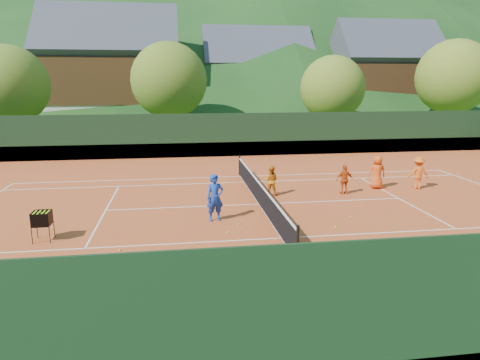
{
  "coord_description": "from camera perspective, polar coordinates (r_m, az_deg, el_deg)",
  "views": [
    {
      "loc": [
        -3.34,
        -17.37,
        5.22
      ],
      "look_at": [
        -0.84,
        0.0,
        1.11
      ],
      "focal_mm": 32.0,
      "sensor_mm": 36.0,
      "label": 1
    }
  ],
  "objects": [
    {
      "name": "tennis_ball_2",
      "position": [
        13.53,
        -5.62,
        -9.34
      ],
      "size": [
        0.07,
        0.07,
        0.07
      ],
      "primitive_type": "sphere",
      "color": "#C2F528",
      "rests_on": "clay_court"
    },
    {
      "name": "tennis_ball_6",
      "position": [
        15.75,
        6.72,
        -6.06
      ],
      "size": [
        0.07,
        0.07,
        0.07
      ],
      "primitive_type": "sphere",
      "color": "#C2F528",
      "rests_on": "clay_court"
    },
    {
      "name": "tennis_ball_23",
      "position": [
        14.01,
        -15.75,
        -8.99
      ],
      "size": [
        0.07,
        0.07,
        0.07
      ],
      "primitive_type": "sphere",
      "color": "#C2F528",
      "rests_on": "clay_court"
    },
    {
      "name": "tennis_ball_21",
      "position": [
        12.87,
        -7.66,
        -10.61
      ],
      "size": [
        0.07,
        0.07,
        0.07
      ],
      "primitive_type": "sphere",
      "color": "#C2F528",
      "rests_on": "clay_court"
    },
    {
      "name": "chalet_mid",
      "position": [
        52.21,
        2.16,
        12.9
      ],
      "size": [
        12.65,
        8.82,
        11.45
      ],
      "color": "beige",
      "rests_on": "ground"
    },
    {
      "name": "tennis_ball_12",
      "position": [
        10.95,
        -8.3,
        -15.12
      ],
      "size": [
        0.07,
        0.07,
        0.07
      ],
      "primitive_type": "sphere",
      "color": "#C2F528",
      "rests_on": "clay_court"
    },
    {
      "name": "tree_d",
      "position": [
        45.15,
        26.58,
        12.2
      ],
      "size": [
        6.8,
        6.8,
        8.93
      ],
      "color": "#3E2719",
      "rests_on": "ground"
    },
    {
      "name": "tennis_ball_3",
      "position": [
        15.04,
        23.38,
        -8.05
      ],
      "size": [
        0.07,
        0.07,
        0.07
      ],
      "primitive_type": "sphere",
      "color": "#C2F528",
      "rests_on": "clay_court"
    },
    {
      "name": "tennis_ball_15",
      "position": [
        12.07,
        -27.97,
        -13.81
      ],
      "size": [
        0.07,
        0.07,
        0.07
      ],
      "primitive_type": "sphere",
      "color": "#C2F528",
      "rests_on": "clay_court"
    },
    {
      "name": "tree_c",
      "position": [
        38.75,
        12.21,
        11.88
      ],
      "size": [
        5.6,
        5.6,
        7.35
      ],
      "color": "#412B1A",
      "rests_on": "ground"
    },
    {
      "name": "tennis_ball_5",
      "position": [
        16.11,
        6.88,
        -5.62
      ],
      "size": [
        0.07,
        0.07,
        0.07
      ],
      "primitive_type": "sphere",
      "color": "#C2F528",
      "rests_on": "clay_court"
    },
    {
      "name": "student_a",
      "position": [
        19.71,
        4.15,
        -0.08
      ],
      "size": [
        0.8,
        0.71,
        1.39
      ],
      "primitive_type": "imported",
      "rotation": [
        0.0,
        0.0,
        2.82
      ],
      "color": "orange",
      "rests_on": "clay_court"
    },
    {
      "name": "tennis_ball_7",
      "position": [
        12.3,
        -16.63,
        -12.24
      ],
      "size": [
        0.07,
        0.07,
        0.07
      ],
      "primitive_type": "sphere",
      "color": "#C2F528",
      "rests_on": "clay_court"
    },
    {
      "name": "tennis_ball_4",
      "position": [
        12.26,
        9.7,
        -11.93
      ],
      "size": [
        0.07,
        0.07,
        0.07
      ],
      "primitive_type": "sphere",
      "color": "#C2F528",
      "rests_on": "clay_court"
    },
    {
      "name": "tennis_ball_18",
      "position": [
        15.9,
        12.67,
        -6.12
      ],
      "size": [
        0.07,
        0.07,
        0.07
      ],
      "primitive_type": "sphere",
      "color": "#C2F528",
      "rests_on": "clay_court"
    },
    {
      "name": "chalet_left",
      "position": [
        47.84,
        -16.65,
        13.14
      ],
      "size": [
        13.8,
        9.93,
        12.92
      ],
      "color": "beige",
      "rests_on": "ground"
    },
    {
      "name": "court_lines",
      "position": [
        18.44,
        2.58,
        -3.21
      ],
      "size": [
        23.83,
        11.03,
        0.0
      ],
      "color": "white",
      "rests_on": "clay_court"
    },
    {
      "name": "tree_b",
      "position": [
        37.38,
        -9.45,
        12.95
      ],
      "size": [
        6.4,
        6.4,
        8.4
      ],
      "color": "#3C2718",
      "rests_on": "ground"
    },
    {
      "name": "student_c",
      "position": [
        21.94,
        17.83,
        1.01
      ],
      "size": [
        0.86,
        0.63,
        1.63
      ],
      "primitive_type": "imported",
      "rotation": [
        0.0,
        0.0,
        3.0
      ],
      "color": "#E45114",
      "rests_on": "clay_court"
    },
    {
      "name": "tree_a",
      "position": [
        37.57,
        -28.47,
        11.08
      ],
      "size": [
        6.0,
        6.0,
        7.88
      ],
      "color": "#41281A",
      "rests_on": "ground"
    },
    {
      "name": "tennis_ball_0",
      "position": [
        12.1,
        -22.07,
        -13.13
      ],
      "size": [
        0.07,
        0.07,
        0.07
      ],
      "primitive_type": "sphere",
      "color": "#C2F528",
      "rests_on": "clay_court"
    },
    {
      "name": "student_b",
      "position": [
        20.45,
        13.77,
        0.05
      ],
      "size": [
        0.82,
        0.36,
        1.38
      ],
      "primitive_type": "imported",
      "rotation": [
        0.0,
        0.0,
        3.17
      ],
      "color": "#CB4C12",
      "rests_on": "clay_court"
    },
    {
      "name": "perimeter_fence",
      "position": [
        18.12,
        2.62,
        0.57
      ],
      "size": [
        40.4,
        24.24,
        3.0
      ],
      "color": "black",
      "rests_on": "clay_court"
    },
    {
      "name": "student_d",
      "position": [
        22.56,
        22.67,
        0.87
      ],
      "size": [
        1.07,
        0.68,
        1.58
      ],
      "primitive_type": "imported",
      "rotation": [
        0.0,
        0.0,
        3.05
      ],
      "color": "orange",
      "rests_on": "clay_court"
    },
    {
      "name": "tennis_ball_8",
      "position": [
        15.82,
        -0.15,
        -5.88
      ],
      "size": [
        0.07,
        0.07,
        0.07
      ],
      "primitive_type": "sphere",
      "color": "#C2F528",
      "rests_on": "clay_court"
    },
    {
      "name": "tennis_ball_20",
      "position": [
        17.17,
        14.52,
        -4.78
      ],
      "size": [
        0.07,
        0.07,
        0.07
      ],
      "primitive_type": "sphere",
      "color": "#C2F528",
      "rests_on": "clay_court"
    },
    {
      "name": "tennis_ball_10",
      "position": [
        11.42,
        20.4,
        -14.6
      ],
      "size": [
        0.07,
        0.07,
        0.07
      ],
      "primitive_type": "sphere",
      "color": "#C2F528",
      "rests_on": "clay_court"
    },
    {
      "name": "tennis_ball_11",
      "position": [
        11.16,
        26.24,
        -15.86
      ],
      "size": [
        0.07,
        0.07,
        0.07
      ],
      "primitive_type": "sphere",
      "color": "#C2F528",
      "rests_on": "clay_court"
    },
    {
      "name": "coach",
      "position": [
        16.07,
        -3.35,
        -2.38
      ],
      "size": [
        0.72,
        0.54,
        1.79
      ],
      "primitive_type": "imported",
      "rotation": [
        0.0,
        0.0,
        0.18
      ],
      "color": "#18399D",
      "rests_on": "clay_court"
    },
    {
      "name": "tennis_ball_16",
      "position": [
        13.11,
        12.34,
        -10.34
      ],
      "size": [
        0.07,
        0.07,
        0.07
      ],
      "primitive_type": "sphere",
      "color": "#C2F528",
      "rests_on": "clay_court"
    },
    {
      "name": "tennis_ball_14",
      "position": [
        9.96,
        -18.15,
        -18.76
      ],
      "size": [
        0.07,
        0.07,
        0.07
      ],
      "primitive_type": "sphere",
      "color": "#C2F528",
      "rests_on": "clay_court"
    },
    {
      "name": "clay_court",
      "position": [
        18.44,
        2.58,
        -3.25
      ],
      "size": [
        40.0,
        24.0,
        0.02
      ],
      "primitive_type": "cube",
      "color": "#B9481E",
      "rests_on": "ground"
    },
    {
      "name": "tennis_ball_19",
      "position": [
        16.76,
        -23.78,
        -5.94
      ],
      "size": [
        0.07,
        0.07,
        0.07
      ],
      "primitive_type": "sphere",
      "color": "#C2F528",
      "rests_on": "clay_court"
    },
    {
      "name": "tennis_ball_9",
      "position": [
        14.98,
        -1.68,
        -7.01
      ],
      "size": [
        0.07,
        0.07,
        0.07
      ],
      "primitive_type": "sphere",
      "color": "#C2F528",
      "rests_on": "clay_court"
    },
    {
      "name": "ball_hopper",
      "position": [
        15.54,
        -24.91,
        -4.75
      ],
      "size": [
        0.57,
        0.57,
        1.0
      ],
      "color": "black",
      "rests_on": "clay_court"
    },
    {
      "name": "tennis_net",
      "position": [
        18.3,
        2.6,
        -1.72
      ],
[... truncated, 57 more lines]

